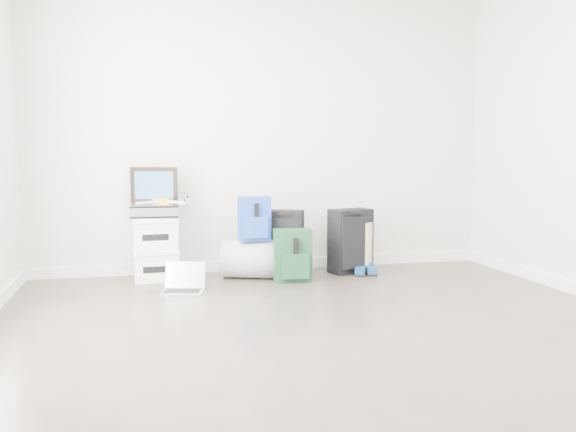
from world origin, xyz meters
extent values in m
plane|color=#383229|center=(0.00, 0.00, 0.00)|extent=(5.00, 5.00, 0.00)
cube|color=silver|center=(0.00, 2.50, 1.35)|extent=(4.50, 0.02, 2.70)
cube|color=white|center=(0.00, 2.49, 0.05)|extent=(4.50, 0.02, 0.10)
cube|color=white|center=(-1.08, 2.22, 0.12)|extent=(0.40, 0.33, 0.25)
cube|color=white|center=(-1.08, 2.22, 0.27)|extent=(0.42, 0.35, 0.04)
cube|color=white|center=(-1.08, 2.22, 0.41)|extent=(0.40, 0.33, 0.25)
cube|color=white|center=(-1.08, 2.22, 0.56)|extent=(0.42, 0.35, 0.04)
cube|color=#B2B2B7|center=(-1.08, 2.22, 0.64)|extent=(0.43, 0.32, 0.12)
cube|color=black|center=(-1.08, 2.32, 0.86)|extent=(0.42, 0.18, 0.33)
cube|color=#255294|center=(-1.08, 2.30, 0.86)|extent=(0.34, 0.13, 0.25)
cube|color=gold|center=(-1.00, 2.20, 0.72)|extent=(0.12, 0.12, 0.05)
cube|color=white|center=(-0.88, 2.29, 0.72)|extent=(0.25, 0.20, 0.02)
cube|color=white|center=(-1.09, 2.32, 0.72)|extent=(0.20, 0.25, 0.02)
cube|color=white|center=(-1.12, 2.11, 0.72)|extent=(0.25, 0.20, 0.02)
cube|color=white|center=(-0.91, 2.08, 0.72)|extent=(0.20, 0.25, 0.02)
cylinder|color=#9899A0|center=(-0.19, 2.10, 0.18)|extent=(0.66, 0.53, 0.35)
cube|color=#18279F|center=(-0.19, 2.08, 0.56)|extent=(0.30, 0.19, 0.40)
cube|color=#18279F|center=(-0.19, 1.99, 0.49)|extent=(0.21, 0.07, 0.19)
cube|color=black|center=(0.08, 2.16, 0.31)|extent=(0.45, 0.36, 0.62)
cube|color=black|center=(0.08, 2.03, 0.31)|extent=(0.29, 0.14, 0.49)
cube|color=black|center=(0.08, 2.03, 0.60)|extent=(0.12, 0.07, 0.02)
cube|color=#123221|center=(0.12, 1.90, 0.24)|extent=(0.36, 0.24, 0.47)
cube|color=#123221|center=(0.12, 1.78, 0.16)|extent=(0.25, 0.09, 0.22)
cube|color=black|center=(0.76, 2.15, 0.31)|extent=(0.44, 0.33, 0.62)
cube|color=black|center=(0.76, 2.02, 0.31)|extent=(0.29, 0.12, 0.49)
cube|color=black|center=(0.76, 2.03, 0.59)|extent=(0.14, 0.07, 0.03)
cube|color=black|center=(0.81, 2.01, 0.01)|extent=(0.17, 0.26, 0.02)
cube|color=#174A8C|center=(0.81, 2.01, 0.05)|extent=(0.17, 0.25, 0.06)
cube|color=black|center=(0.92, 2.01, 0.01)|extent=(0.14, 0.25, 0.02)
cube|color=#174A8C|center=(0.92, 2.01, 0.05)|extent=(0.13, 0.24, 0.06)
cylinder|color=tan|center=(0.88, 2.12, 0.24)|extent=(0.16, 0.16, 0.49)
cube|color=silver|center=(-0.88, 1.64, 0.01)|extent=(0.38, 0.31, 0.02)
cube|color=black|center=(-0.88, 1.64, 0.02)|extent=(0.32, 0.23, 0.00)
cube|color=black|center=(-0.85, 1.76, 0.13)|extent=(0.33, 0.10, 0.22)
camera|label=1|loc=(-1.16, -3.37, 1.16)|focal=38.00mm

